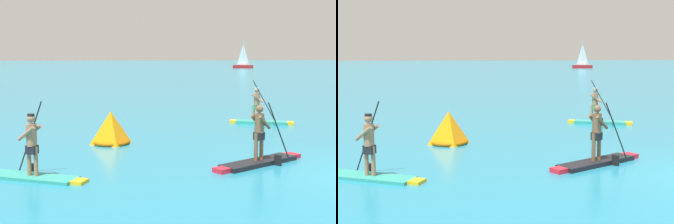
% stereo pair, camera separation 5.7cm
% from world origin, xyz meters
% --- Properties ---
extents(paddleboarder_near_left, '(2.91, 1.98, 2.01)m').
position_xyz_m(paddleboarder_near_left, '(-8.60, 1.92, 0.38)').
color(paddleboarder_near_left, teal).
rests_on(paddleboarder_near_left, ground).
extents(paddleboarder_mid_center, '(3.19, 1.82, 1.86)m').
position_xyz_m(paddleboarder_mid_center, '(-2.29, 2.08, 0.32)').
color(paddleboarder_mid_center, black).
rests_on(paddleboarder_mid_center, ground).
extents(paddleboarder_far_right, '(2.76, 1.65, 2.01)m').
position_xyz_m(paddleboarder_far_right, '(0.99, 9.55, 0.31)').
color(paddleboarder_far_right, teal).
rests_on(paddleboarder_far_right, ground).
extents(race_marker_buoy, '(1.32, 1.32, 1.15)m').
position_xyz_m(race_marker_buoy, '(-6.13, 6.19, 0.51)').
color(race_marker_buoy, orange).
rests_on(race_marker_buoy, ground).
extents(sailboat_right_horizon, '(4.55, 1.97, 6.23)m').
position_xyz_m(sailboat_right_horizon, '(31.77, 89.96, 0.88)').
color(sailboat_right_horizon, '#A51E1E').
rests_on(sailboat_right_horizon, ground).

